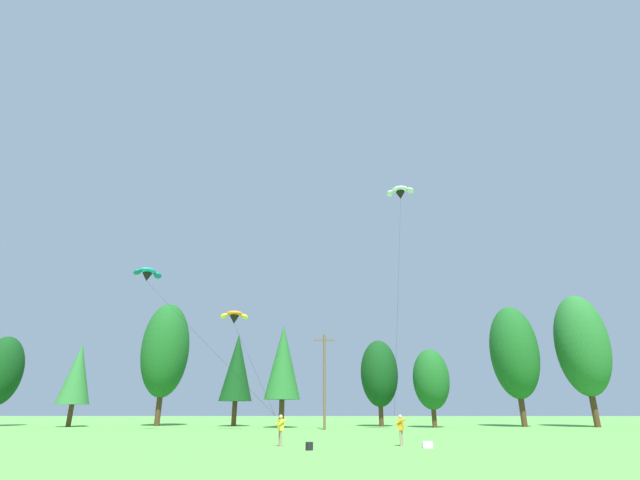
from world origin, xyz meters
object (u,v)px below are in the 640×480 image
at_px(parafoil_kite_high_teal, 148,274).
at_px(parafoil_kite_mid_white, 400,192).
at_px(kite_flyer_near, 281,428).
at_px(utility_pole, 324,378).
at_px(parafoil_kite_far_orange, 234,317).
at_px(picnic_cooler, 427,445).
at_px(kite_flyer_mid, 401,427).
at_px(backpack, 309,446).

height_order(parafoil_kite_high_teal, parafoil_kite_mid_white, parafoil_kite_mid_white).
height_order(kite_flyer_near, parafoil_kite_high_teal, parafoil_kite_high_teal).
relative_size(utility_pole, parafoil_kite_far_orange, 0.50).
bearing_deg(picnic_cooler, parafoil_kite_far_orange, -49.39).
relative_size(kite_flyer_near, picnic_cooler, 3.25).
bearing_deg(parafoil_kite_far_orange, picnic_cooler, -51.76).
height_order(kite_flyer_near, picnic_cooler, kite_flyer_near).
bearing_deg(kite_flyer_mid, backpack, -152.20).
height_order(kite_flyer_near, parafoil_kite_mid_white, parafoil_kite_mid_white).
bearing_deg(backpack, parafoil_kite_mid_white, 31.84).
xyz_separation_m(parafoil_kite_high_teal, parafoil_kite_mid_white, (25.01, -1.74, 7.95)).
relative_size(utility_pole, backpack, 23.30).
bearing_deg(kite_flyer_mid, parafoil_kite_mid_white, 75.66).
xyz_separation_m(utility_pole, picnic_cooler, (5.60, -21.35, -4.75)).
bearing_deg(parafoil_kite_mid_white, parafoil_kite_far_orange, 164.59).
bearing_deg(parafoil_kite_far_orange, parafoil_kite_high_teal, -160.82).
height_order(utility_pole, picnic_cooler, utility_pole).
distance_m(parafoil_kite_high_teal, picnic_cooler, 31.27).
bearing_deg(utility_pole, parafoil_kite_mid_white, -43.71).
height_order(parafoil_kite_mid_white, parafoil_kite_far_orange, parafoil_kite_mid_white).
distance_m(parafoil_kite_far_orange, backpack, 24.15).
distance_m(utility_pole, picnic_cooler, 22.58).
xyz_separation_m(utility_pole, parafoil_kite_high_teal, (-17.35, -5.57, 9.46)).
bearing_deg(utility_pole, kite_flyer_mid, -77.63).
height_order(parafoil_kite_high_teal, backpack, parafoil_kite_high_teal).
relative_size(parafoil_kite_mid_white, picnic_cooler, 41.06).
distance_m(parafoil_kite_far_orange, picnic_cooler, 25.98).
distance_m(kite_flyer_near, kite_flyer_mid, 6.94).
height_order(kite_flyer_mid, picnic_cooler, kite_flyer_mid).
height_order(utility_pole, kite_flyer_mid, utility_pole).
xyz_separation_m(parafoil_kite_high_teal, picnic_cooler, (22.95, -15.78, -14.21)).
distance_m(kite_flyer_mid, parafoil_kite_far_orange, 24.03).
bearing_deg(parafoil_kite_high_teal, parafoil_kite_far_orange, 19.18).
bearing_deg(parafoil_kite_high_teal, utility_pole, 17.80).
bearing_deg(parafoil_kite_mid_white, parafoil_kite_high_teal, 176.01).
bearing_deg(kite_flyer_near, picnic_cooler, -6.91).
xyz_separation_m(kite_flyer_near, kite_flyer_mid, (6.93, 0.31, 0.00)).
relative_size(parafoil_kite_high_teal, backpack, 40.44).
relative_size(kite_flyer_near, parafoil_kite_high_teal, 0.10).
bearing_deg(kite_flyer_near, utility_pole, 82.92).
height_order(parafoil_kite_mid_white, picnic_cooler, parafoil_kite_mid_white).
height_order(kite_flyer_mid, parafoil_kite_mid_white, parafoil_kite_mid_white).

